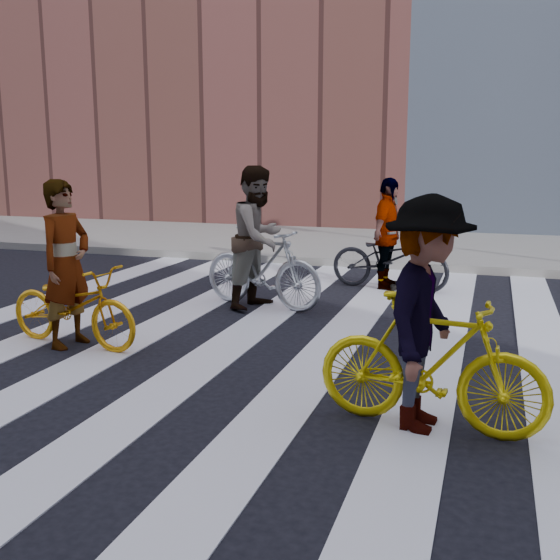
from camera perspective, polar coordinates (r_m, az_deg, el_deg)
The scene contains 11 objects.
ground at distance 7.30m, azimuth 0.30°, elevation -5.54°, with size 100.00×100.00×0.00m, color black.
sidewalk_far at distance 14.46m, azimuth 9.39°, elevation 2.91°, with size 100.00×5.00×0.15m, color gray.
zebra_crosswalk at distance 7.30m, azimuth 0.30°, elevation -5.49°, with size 8.25×10.00×0.01m.
bike_yellow_left at distance 7.46m, azimuth -17.61°, elevation -2.15°, with size 0.59×1.70×0.89m, color #ED9F0D.
bike_silver_mid at distance 8.87m, azimuth -1.57°, elevation 1.12°, with size 0.52×1.85×1.11m, color silver.
bike_yellow_right at distance 5.10m, azimuth 13.00°, elevation -7.04°, with size 0.49×1.75×1.05m, color yellow.
bike_dark_rear at distance 10.20m, azimuth 9.54°, elevation 1.88°, with size 0.64×1.84×0.97m, color black.
rider_left at distance 7.40m, azimuth -18.13°, elevation 1.33°, with size 0.66×0.43×1.81m, color slate.
rider_mid at distance 8.83m, azimuth -1.89°, elevation 3.71°, with size 0.93×0.73×1.92m, color slate.
rider_right at distance 5.00m, azimuth 12.61°, elevation -2.97°, with size 1.16×0.66×1.79m, color slate.
rider_rear at distance 10.16m, azimuth 9.32°, elevation 3.97°, with size 1.00×0.42×1.71m, color slate.
Camera 1 is at (2.13, -6.66, 2.08)m, focal length 42.00 mm.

